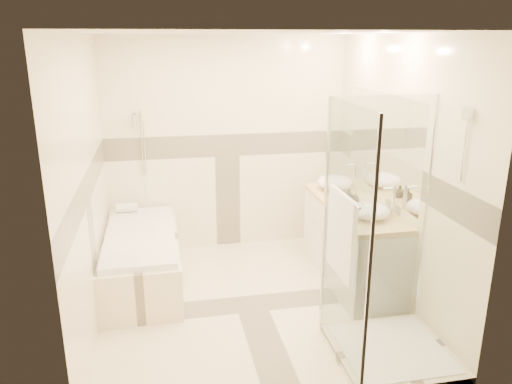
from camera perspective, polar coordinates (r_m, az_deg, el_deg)
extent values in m
cube|color=beige|center=(4.94, -0.59, -12.70)|extent=(2.80, 3.00, 0.01)
cube|color=white|center=(4.28, -0.70, 17.83)|extent=(2.80, 3.00, 0.01)
cube|color=#F1E3C1|center=(5.90, -3.33, 5.35)|extent=(2.80, 0.01, 2.50)
cube|color=#F1E3C1|center=(3.07, 4.55, -6.06)|extent=(2.80, 0.01, 2.50)
cube|color=#F1E3C1|center=(4.43, -18.82, 0.42)|extent=(0.01, 3.00, 2.50)
cube|color=#F1E3C1|center=(4.90, 15.76, 2.26)|extent=(0.01, 3.00, 2.50)
cube|color=white|center=(5.11, 14.27, 5.28)|extent=(0.01, 1.60, 1.00)
cylinder|color=silver|center=(5.79, -12.94, 5.73)|extent=(0.02, 0.02, 0.70)
cube|color=#F1E3C1|center=(5.35, -12.88, -7.66)|extent=(0.75, 1.70, 0.50)
cube|color=white|center=(5.24, -13.08, -4.88)|extent=(0.69, 1.60, 0.06)
ellipsoid|color=white|center=(5.26, -13.05, -5.38)|extent=(0.56, 1.40, 0.16)
cube|color=white|center=(5.31, 10.86, -5.92)|extent=(0.55, 1.60, 0.80)
cylinder|color=silver|center=(4.81, 9.49, -6.41)|extent=(0.01, 0.24, 0.01)
cylinder|color=silver|center=(5.51, 6.61, -3.17)|extent=(0.01, 0.24, 0.01)
cube|color=#E4C079|center=(5.16, 11.12, -1.57)|extent=(0.57, 1.62, 0.05)
cube|color=#F1E3C1|center=(4.34, 15.19, -17.33)|extent=(0.90, 0.90, 0.08)
cube|color=white|center=(4.32, 15.24, -16.84)|extent=(0.80, 0.80, 0.01)
cube|color=white|center=(3.70, 10.18, -5.64)|extent=(0.01, 0.90, 2.00)
cube|color=white|center=(4.24, 13.64, -2.82)|extent=(0.90, 0.01, 2.00)
cylinder|color=silver|center=(3.32, 12.88, -8.56)|extent=(0.03, 0.03, 2.00)
cylinder|color=silver|center=(4.09, 7.85, -3.27)|extent=(0.03, 0.03, 2.00)
cylinder|color=silver|center=(4.45, 18.89, -2.34)|extent=(0.03, 0.03, 2.00)
cylinder|color=silver|center=(3.85, 22.97, 8.28)|extent=(0.03, 0.10, 0.10)
cylinder|color=silver|center=(3.56, 9.94, -0.34)|extent=(0.02, 0.60, 0.02)
cube|color=white|center=(3.66, 9.70, -4.83)|extent=(0.04, 0.48, 0.62)
ellipsoid|color=white|center=(5.59, 9.02, 1.10)|extent=(0.40, 0.40, 0.16)
ellipsoid|color=white|center=(4.75, 12.91, -2.11)|extent=(0.37, 0.37, 0.15)
cylinder|color=silver|center=(5.65, 11.20, 1.84)|extent=(0.03, 0.03, 0.29)
cylinder|color=silver|center=(5.60, 10.79, 3.03)|extent=(0.10, 0.02, 0.02)
cylinder|color=silver|center=(4.82, 15.42, -1.05)|extent=(0.03, 0.03, 0.30)
cylinder|color=silver|center=(4.76, 14.96, 0.38)|extent=(0.11, 0.03, 0.03)
imported|color=black|center=(5.06, 11.29, -0.79)|extent=(0.08, 0.08, 0.15)
imported|color=black|center=(5.22, 10.57, -0.29)|extent=(0.13, 0.13, 0.13)
cube|color=white|center=(5.72, 8.56, 1.10)|extent=(0.20, 0.29, 0.08)
cylinder|color=white|center=(5.86, -14.54, -1.75)|extent=(0.23, 0.11, 0.11)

